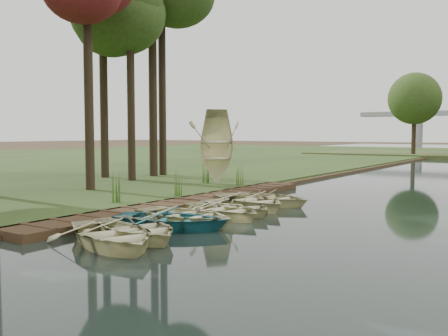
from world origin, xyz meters
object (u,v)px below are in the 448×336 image
Objects in this scene: boardwalk at (190,203)px; rowboat_1 at (136,226)px; rowboat_0 at (112,231)px; stored_rowboat at (216,176)px; rowboat_2 at (172,217)px.

boardwalk is 4.58× the size of rowboat_1.
rowboat_0 reaches higher than boardwalk.
rowboat_1 reaches higher than boardwalk.
boardwalk is 4.22× the size of rowboat_0.
rowboat_0 is 0.98× the size of stored_rowboat.
rowboat_0 is at bearing 167.40° from rowboat_2.
boardwalk is at bearing 42.93° from rowboat_1.
rowboat_1 is 1.60m from rowboat_2.
rowboat_0 is at bearing -67.56° from boardwalk.
boardwalk is at bearing 46.27° from rowboat_0.
rowboat_1 is at bearing 165.77° from rowboat_2.
rowboat_2 reaches higher than rowboat_1.
rowboat_0 reaches higher than rowboat_1.
rowboat_2 is at bearing -114.86° from stored_rowboat.
boardwalk is 6.13m from stored_rowboat.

